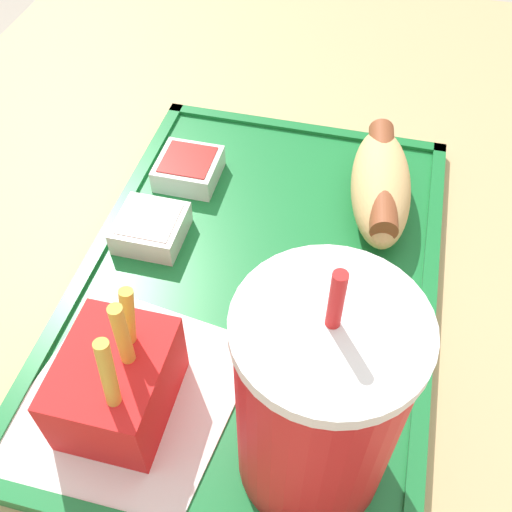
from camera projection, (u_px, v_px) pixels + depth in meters
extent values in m
cube|color=tan|center=(271.00, 450.00, 0.77)|extent=(1.08, 0.85, 0.72)
cube|color=#197233|center=(256.00, 284.00, 0.49)|extent=(0.42, 0.29, 0.01)
cube|color=#197233|center=(99.00, 248.00, 0.51)|extent=(0.42, 0.01, 0.00)
cube|color=#197233|center=(428.00, 312.00, 0.46)|extent=(0.42, 0.01, 0.00)
cube|color=#197233|center=(303.00, 128.00, 0.61)|extent=(0.01, 0.29, 0.00)
cube|color=white|center=(126.00, 405.00, 0.41)|extent=(0.18, 0.16, 0.00)
cylinder|color=red|center=(318.00, 407.00, 0.33)|extent=(0.09, 0.09, 0.15)
cylinder|color=white|center=(332.00, 328.00, 0.27)|extent=(0.10, 0.10, 0.01)
cylinder|color=red|center=(336.00, 300.00, 0.26)|extent=(0.01, 0.01, 0.03)
ellipsoid|color=#DBB270|center=(380.00, 185.00, 0.52)|extent=(0.15, 0.07, 0.05)
cylinder|color=brown|center=(382.00, 176.00, 0.51)|extent=(0.13, 0.04, 0.02)
cube|color=red|center=(117.00, 385.00, 0.39)|extent=(0.08, 0.07, 0.06)
cylinder|color=gold|center=(111.00, 388.00, 0.34)|extent=(0.02, 0.01, 0.08)
cylinder|color=gold|center=(126.00, 350.00, 0.36)|extent=(0.01, 0.01, 0.09)
cylinder|color=gold|center=(129.00, 335.00, 0.38)|extent=(0.02, 0.02, 0.08)
cube|color=silver|center=(151.00, 228.00, 0.51)|extent=(0.06, 0.06, 0.02)
cube|color=white|center=(149.00, 220.00, 0.50)|extent=(0.05, 0.05, 0.00)
cube|color=silver|center=(189.00, 169.00, 0.56)|extent=(0.06, 0.06, 0.02)
cube|color=#B21914|center=(188.00, 160.00, 0.55)|extent=(0.05, 0.05, 0.00)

